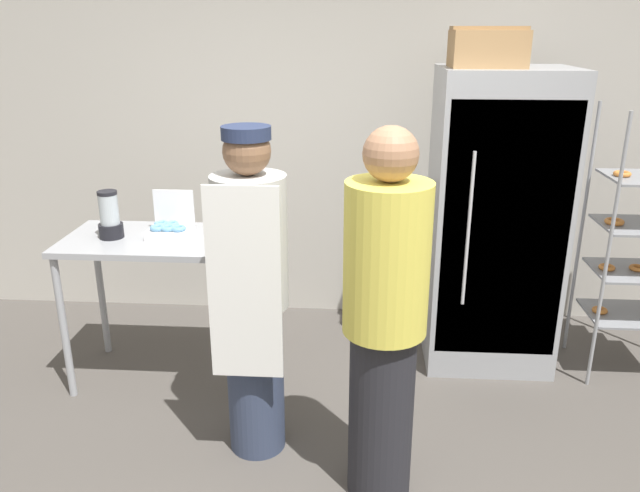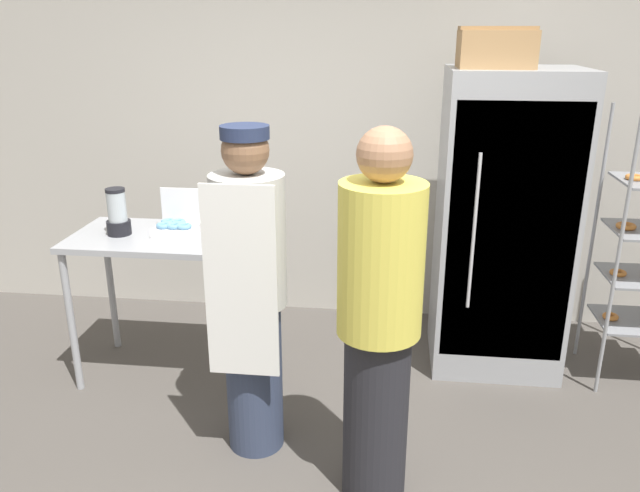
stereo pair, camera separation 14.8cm
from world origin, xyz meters
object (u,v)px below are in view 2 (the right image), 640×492
object	(u,v)px
refrigerator	(503,225)
blender_pitcher	(118,214)
donut_box	(176,226)
person_customer	(379,322)
person_baker	(251,292)
cardboard_storage_box	(496,48)

from	to	relation	value
refrigerator	blender_pitcher	world-z (taller)	refrigerator
donut_box	blender_pitcher	distance (m)	0.35
donut_box	refrigerator	bearing A→B (deg)	10.50
donut_box	person_customer	xyz separation A→B (m)	(1.24, -0.97, -0.09)
refrigerator	person_customer	bearing A→B (deg)	-118.37
donut_box	person_baker	xyz separation A→B (m)	(0.61, -0.70, -0.10)
blender_pitcher	person_customer	world-z (taller)	person_customer
person_baker	cardboard_storage_box	bearing A→B (deg)	39.54
donut_box	person_customer	size ratio (longest dim) A/B	0.15
blender_pitcher	cardboard_storage_box	world-z (taller)	cardboard_storage_box
refrigerator	donut_box	world-z (taller)	refrigerator
donut_box	person_customer	distance (m)	1.58
donut_box	blender_pitcher	world-z (taller)	blender_pitcher
refrigerator	blender_pitcher	distance (m)	2.34
donut_box	blender_pitcher	size ratio (longest dim) A/B	0.91
blender_pitcher	person_baker	world-z (taller)	person_baker
cardboard_storage_box	person_customer	world-z (taller)	cardboard_storage_box
cardboard_storage_box	person_baker	world-z (taller)	cardboard_storage_box
cardboard_storage_box	donut_box	bearing A→B (deg)	-170.55
person_baker	refrigerator	bearing A→B (deg)	38.04
donut_box	person_customer	bearing A→B (deg)	-38.20
donut_box	blender_pitcher	bearing A→B (deg)	-171.16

